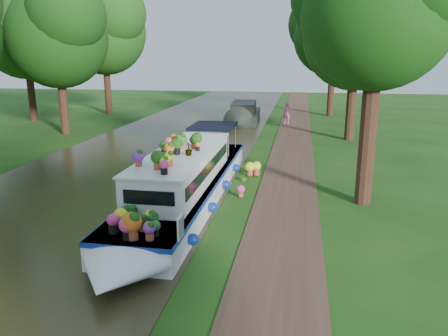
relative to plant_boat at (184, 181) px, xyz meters
The scene contains 13 objects.
ground 3.00m from the plant_boat, 38.65° to the right, with size 100.00×100.00×0.00m, color #193F0F.
canal_water 4.24m from the plant_boat, 154.37° to the right, with size 10.00×100.00×0.02m, color black.
towpath 3.98m from the plant_boat, 27.55° to the right, with size 2.20×100.00×0.03m, color #462E20.
plant_boat is the anchor object (origin of this frame).
tree_near_overhang 8.43m from the plant_boat, 11.84° to the left, with size 5.52×5.28×8.99m.
tree_near_mid 15.90m from the plant_boat, 63.12° to the left, with size 6.90×6.60×9.40m.
tree_near_far 25.83m from the plant_boat, 75.61° to the left, with size 7.59×7.26×10.30m.
tree_far_c 17.61m from the plant_boat, 132.53° to the left, with size 7.13×6.82×9.59m.
tree_far_d 26.51m from the plant_boat, 119.80° to the left, with size 8.05×7.70×10.85m.
tree_far_h 24.89m from the plant_boat, 134.12° to the left, with size 7.82×7.48×10.49m.
second_boat 19.62m from the plant_boat, 91.46° to the left, with size 2.55×7.79×1.49m.
pedestrian_pink 19.09m from the plant_boat, 81.54° to the left, with size 0.58×0.38×1.58m, color pink.
verge_plant 3.66m from the plant_boat, 62.73° to the left, with size 0.39×0.34×0.43m, color #336E21.
Camera 1 is at (1.55, -11.97, 4.97)m, focal length 35.00 mm.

